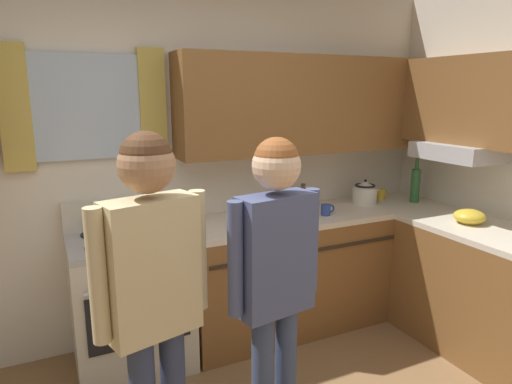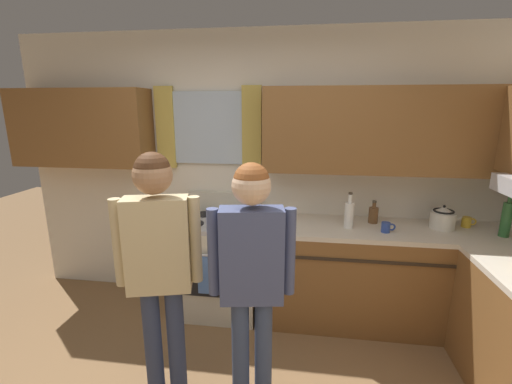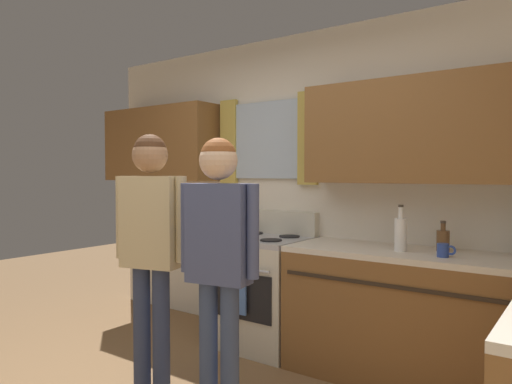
{
  "view_description": "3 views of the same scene",
  "coord_description": "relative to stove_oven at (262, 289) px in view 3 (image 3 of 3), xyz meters",
  "views": [
    {
      "loc": [
        -0.71,
        -1.32,
        1.81
      ],
      "look_at": [
        0.3,
        0.8,
        1.29
      ],
      "focal_mm": 31.68,
      "sensor_mm": 36.0,
      "label": 1
    },
    {
      "loc": [
        0.5,
        -1.4,
        1.91
      ],
      "look_at": [
        0.17,
        0.9,
        1.34
      ],
      "focal_mm": 24.23,
      "sensor_mm": 36.0,
      "label": 2
    },
    {
      "loc": [
        1.95,
        -1.64,
        1.42
      ],
      "look_at": [
        0.21,
        0.78,
        1.31
      ],
      "focal_mm": 33.29,
      "sensor_mm": 36.0,
      "label": 3
    }
  ],
  "objects": [
    {
      "name": "back_wall_unit",
      "position": [
        0.32,
        0.27,
        1.0
      ],
      "size": [
        4.6,
        0.42,
        2.6
      ],
      "color": "silver",
      "rests_on": "ground"
    },
    {
      "name": "kitchen_counter_run",
      "position": [
        1.77,
        -0.35,
        -0.02
      ],
      "size": [
        2.19,
        1.89,
        0.9
      ],
      "color": "brown",
      "rests_on": "ground"
    },
    {
      "name": "stove_oven",
      "position": [
        0.0,
        0.0,
        0.0
      ],
      "size": [
        0.73,
        0.67,
        1.1
      ],
      "color": "beige",
      "rests_on": "ground"
    },
    {
      "name": "bottle_squat_brown",
      "position": [
        1.4,
        0.12,
        0.51
      ],
      "size": [
        0.08,
        0.08,
        0.21
      ],
      "color": "brown",
      "rests_on": "kitchen_counter_run"
    },
    {
      "name": "bottle_milk_white",
      "position": [
        1.16,
        -0.04,
        0.55
      ],
      "size": [
        0.08,
        0.08,
        0.31
      ],
      "color": "white",
      "rests_on": "kitchen_counter_run"
    },
    {
      "name": "mug_cobalt_blue",
      "position": [
        1.46,
        -0.11,
        0.48
      ],
      "size": [
        0.11,
        0.07,
        0.08
      ],
      "color": "#2D479E",
      "rests_on": "kitchen_counter_run"
    },
    {
      "name": "adult_left",
      "position": [
        -0.08,
        -1.13,
        0.58
      ],
      "size": [
        0.5,
        0.25,
        1.67
      ],
      "color": "#2D3856",
      "rests_on": "ground"
    },
    {
      "name": "adult_in_plaid",
      "position": [
        0.49,
        -1.13,
        0.55
      ],
      "size": [
        0.5,
        0.22,
        1.62
      ],
      "color": "#38476B",
      "rests_on": "ground"
    }
  ]
}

